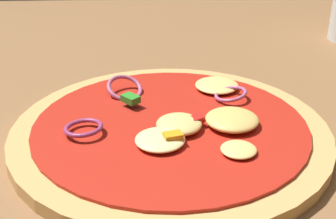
% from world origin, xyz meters
% --- Properties ---
extents(dining_table, '(1.27, 1.06, 0.03)m').
position_xyz_m(dining_table, '(0.00, 0.00, 0.02)').
color(dining_table, brown).
rests_on(dining_table, ground).
extents(pizza, '(0.29, 0.29, 0.03)m').
position_xyz_m(pizza, '(0.00, -0.03, 0.04)').
color(pizza, tan).
rests_on(pizza, dining_table).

